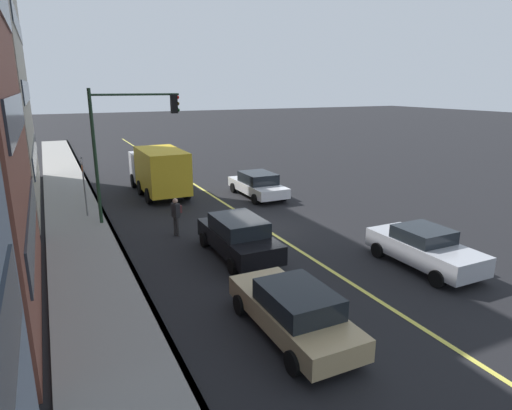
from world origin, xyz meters
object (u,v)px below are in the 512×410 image
object	(u,v)px
pedestrian_with_backpack	(176,214)
street_sign_post	(84,183)
car_tan	(293,310)
traffic_light_mast	(127,133)
car_white	(258,184)
truck_yellow	(159,170)
car_black	(238,236)
car_silver	(424,248)

from	to	relation	value
pedestrian_with_backpack	street_sign_post	distance (m)	5.69
car_tan	traffic_light_mast	bearing A→B (deg)	9.11
car_white	truck_yellow	distance (m)	6.14
car_black	car_tan	world-z (taller)	car_black
pedestrian_with_backpack	car_white	bearing A→B (deg)	-52.90
truck_yellow	street_sign_post	world-z (taller)	street_sign_post
car_black	car_silver	world-z (taller)	car_black
car_white	pedestrian_with_backpack	world-z (taller)	pedestrian_with_backpack
car_tan	pedestrian_with_backpack	bearing A→B (deg)	3.51
traffic_light_mast	car_black	bearing A→B (deg)	-155.56
car_tan	car_white	size ratio (longest dim) A/B	0.97
car_silver	car_tan	bearing A→B (deg)	105.64
pedestrian_with_backpack	car_black	bearing A→B (deg)	-156.20
car_white	pedestrian_with_backpack	xyz separation A→B (m)	(-4.82, 6.38, 0.26)
pedestrian_with_backpack	traffic_light_mast	bearing A→B (deg)	25.18
car_white	car_black	bearing A→B (deg)	149.47
car_silver	truck_yellow	xyz separation A→B (m)	(15.38, 6.05, 0.80)
car_black	traffic_light_mast	world-z (taller)	traffic_light_mast
car_white	car_silver	bearing A→B (deg)	-176.02
pedestrian_with_backpack	street_sign_post	size ratio (longest dim) A/B	0.55
truck_yellow	pedestrian_with_backpack	size ratio (longest dim) A/B	3.88
car_white	traffic_light_mast	bearing A→B (deg)	103.50
traffic_light_mast	street_sign_post	bearing A→B (deg)	52.21
car_silver	street_sign_post	distance (m)	15.97
pedestrian_with_backpack	traffic_light_mast	world-z (taller)	traffic_light_mast
car_white	car_silver	size ratio (longest dim) A/B	1.09
car_tan	truck_yellow	bearing A→B (deg)	-2.03
car_silver	truck_yellow	world-z (taller)	truck_yellow
truck_yellow	pedestrian_with_backpack	world-z (taller)	truck_yellow
car_silver	truck_yellow	size ratio (longest dim) A/B	0.66
car_tan	car_silver	distance (m)	6.91
car_black	car_tan	distance (m)	5.91
car_white	traffic_light_mast	size ratio (longest dim) A/B	0.75
car_tan	street_sign_post	distance (m)	14.36
car_tan	car_white	bearing A→B (deg)	-22.42
car_silver	street_sign_post	size ratio (longest dim) A/B	1.40
car_tan	street_sign_post	xyz separation A→B (m)	(13.76, 3.95, 1.10)
pedestrian_with_backpack	truck_yellow	bearing A→B (deg)	-8.40
traffic_light_mast	pedestrian_with_backpack	bearing A→B (deg)	-154.82
street_sign_post	car_silver	bearing A→B (deg)	-138.27
car_white	pedestrian_with_backpack	distance (m)	8.00
traffic_light_mast	street_sign_post	xyz separation A→B (m)	(1.54, 1.99, -2.53)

